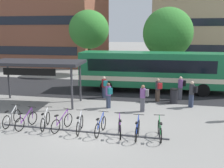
{
  "coord_description": "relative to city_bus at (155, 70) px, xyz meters",
  "views": [
    {
      "loc": [
        3.51,
        -11.75,
        4.94
      ],
      "look_at": [
        0.28,
        4.11,
        1.58
      ],
      "focal_mm": 41.49,
      "sensor_mm": 36.0,
      "label": 1
    }
  ],
  "objects": [
    {
      "name": "parked_bicycle_purple_1",
      "position": [
        -6.09,
        -9.59,
        -1.39
      ],
      "size": [
        0.52,
        1.71,
        0.99
      ],
      "rotation": [
        0.0,
        0.0,
        1.4
      ],
      "color": "black",
      "rests_on": "ground"
    },
    {
      "name": "parked_bicycle_blue_7",
      "position": [
        -0.35,
        -9.72,
        -1.39
      ],
      "size": [
        0.52,
        1.72,
        0.99
      ],
      "rotation": [
        0.0,
        0.0,
        1.56
      ],
      "color": "black",
      "rests_on": "ground"
    },
    {
      "name": "ground",
      "position": [
        -2.75,
        -9.35,
        -1.78
      ],
      "size": [
        200.0,
        200.0,
        0.0
      ],
      "primitive_type": "plane",
      "color": "gray"
    },
    {
      "name": "commuter_teal_pack_3",
      "position": [
        -3.55,
        -2.86,
        -0.85
      ],
      "size": [
        0.56,
        0.6,
        1.6
      ],
      "rotation": [
        0.0,
        0.0,
        2.23
      ],
      "color": "#2D3851",
      "rests_on": "ground"
    },
    {
      "name": "commuter_red_pack_5",
      "position": [
        0.39,
        -3.12,
        -0.83
      ],
      "size": [
        0.55,
        0.6,
        1.65
      ],
      "rotation": [
        0.0,
        0.0,
        2.16
      ],
      "color": "#47382D",
      "rests_on": "ground"
    },
    {
      "name": "city_bus",
      "position": [
        0.0,
        0.0,
        0.0
      ],
      "size": [
        12.1,
        2.97,
        3.2
      ],
      "rotation": [
        0.0,
        0.0,
        0.03
      ],
      "color": "#196B3D",
      "rests_on": "ground"
    },
    {
      "name": "building_right_wing",
      "position": [
        9.4,
        25.4,
        7.76
      ],
      "size": [
        21.58,
        12.25,
        19.07
      ],
      "color": "tan",
      "rests_on": "ground"
    },
    {
      "name": "trash_bin",
      "position": [
        1.49,
        -3.35,
        -1.26
      ],
      "size": [
        0.55,
        0.55,
        1.03
      ],
      "color": "#232328",
      "rests_on": "ground"
    },
    {
      "name": "parked_bicycle_purple_6",
      "position": [
        -1.2,
        -9.61,
        -1.39
      ],
      "size": [
        0.57,
        1.69,
        0.99
      ],
      "rotation": [
        0.0,
        0.0,
        1.79
      ],
      "color": "black",
      "rests_on": "ground"
    },
    {
      "name": "commuter_black_pack_6",
      "position": [
        1.98,
        -2.34,
        -0.78
      ],
      "size": [
        0.58,
        0.42,
        1.72
      ],
      "rotation": [
        0.0,
        0.0,
        3.38
      ],
      "color": "#565660",
      "rests_on": "ground"
    },
    {
      "name": "parked_bicycle_green_8",
      "position": [
        0.67,
        -9.59,
        -1.39
      ],
      "size": [
        0.52,
        1.72,
        0.99
      ],
      "rotation": [
        0.0,
        0.0,
        1.68
      ],
      "color": "black",
      "rests_on": "ground"
    },
    {
      "name": "parked_bicycle_silver_4",
      "position": [
        -3.21,
        -9.58,
        -1.39
      ],
      "size": [
        0.52,
        1.71,
        0.99
      ],
      "rotation": [
        0.0,
        0.0,
        1.71
      ],
      "color": "black",
      "rests_on": "ground"
    },
    {
      "name": "commuter_grey_pack_4",
      "position": [
        -0.43,
        -5.67,
        -0.8
      ],
      "size": [
        0.53,
        0.36,
        1.69
      ],
      "rotation": [
        0.0,
        0.0,
        3.1
      ],
      "color": "#565660",
      "rests_on": "ground"
    },
    {
      "name": "parked_bicycle_white_0",
      "position": [
        -7.03,
        -9.42,
        -1.39
      ],
      "size": [
        0.52,
        1.72,
        0.99
      ],
      "rotation": [
        0.0,
        0.0,
        1.59
      ],
      "color": "black",
      "rests_on": "ground"
    },
    {
      "name": "bus_lane_asphalt",
      "position": [
        -2.75,
        -0.0,
        -1.77
      ],
      "size": [
        80.0,
        7.2,
        0.01
      ],
      "primitive_type": "cube",
      "color": "#232326",
      "rests_on": "ground"
    },
    {
      "name": "commuter_teal_pack_2",
      "position": [
        -2.68,
        -5.36,
        -0.82
      ],
      "size": [
        0.56,
        0.6,
        1.66
      ],
      "rotation": [
        0.0,
        0.0,
        2.21
      ],
      "color": "#2D3851",
      "rests_on": "ground"
    },
    {
      "name": "commuter_black_pack_1",
      "position": [
        2.6,
        -4.1,
        -0.77
      ],
      "size": [
        0.6,
        0.51,
        1.74
      ],
      "rotation": [
        0.0,
        0.0,
        2.68
      ],
      "color": "#2D3851",
      "rests_on": "ground"
    },
    {
      "name": "street_tree_1",
      "position": [
        -7.58,
        6.98,
        3.24
      ],
      "size": [
        4.42,
        4.42,
        7.15
      ],
      "color": "brown",
      "rests_on": "ground"
    },
    {
      "name": "transit_shelter",
      "position": [
        -7.63,
        -5.29,
        0.96
      ],
      "size": [
        6.36,
        3.25,
        2.93
      ],
      "rotation": [
        0.0,
        0.0,
        0.06
      ],
      "color": "#38383D",
      "rests_on": "ground"
    },
    {
      "name": "parked_bicycle_purple_3",
      "position": [
        -4.17,
        -9.51,
        -1.39
      ],
      "size": [
        0.64,
        1.67,
        0.99
      ],
      "rotation": [
        0.0,
        0.0,
        1.3
      ],
      "color": "black",
      "rests_on": "ground"
    },
    {
      "name": "bike_rack",
      "position": [
        -3.17,
        -9.58,
        -1.68
      ],
      "size": [
        8.62,
        0.29,
        0.7
      ],
      "rotation": [
        0.0,
        0.0,
        -0.02
      ],
      "color": "#47474C",
      "rests_on": "ground"
    },
    {
      "name": "street_tree_2",
      "position": [
        0.97,
        7.04,
        2.9
      ],
      "size": [
        5.19,
        5.19,
        7.31
      ],
      "color": "brown",
      "rests_on": "ground"
    },
    {
      "name": "parked_bicycle_blue_5",
      "position": [
        -2.16,
        -9.6,
        -1.39
      ],
      "size": [
        0.52,
        1.72,
        0.99
      ],
      "rotation": [
        0.0,
        0.0,
        1.5
      ],
      "color": "black",
      "rests_on": "ground"
    },
    {
      "name": "parked_bicycle_white_2",
      "position": [
        -5.12,
        -9.43,
        -1.39
      ],
      "size": [
        0.53,
        1.7,
        0.99
      ],
      "rotation": [
        0.0,
        0.0,
        1.76
      ],
      "color": "black",
      "rests_on": "ground"
    }
  ]
}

